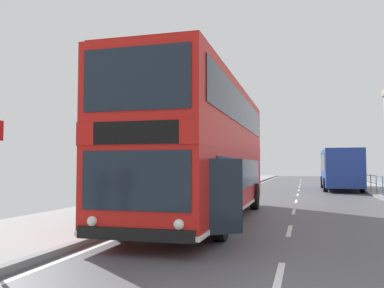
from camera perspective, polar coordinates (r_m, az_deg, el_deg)
name	(u,v)px	position (r m, az deg, el deg)	size (l,w,h in m)	color
double_decker_bus_main	(204,150)	(13.23, 1.69, -0.83)	(3.29, 11.51, 4.34)	red
background_bus_far_lane	(340,168)	(31.97, 20.09, -3.20)	(2.64, 9.08, 2.93)	navy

